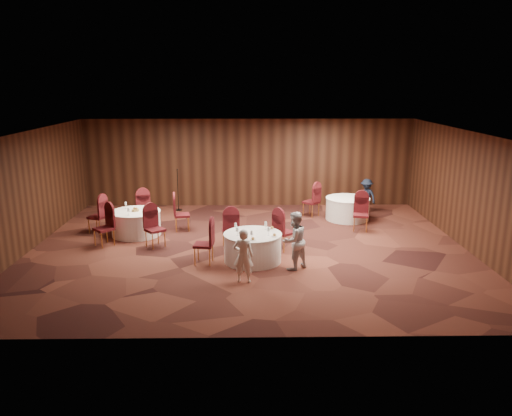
{
  "coord_description": "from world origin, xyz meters",
  "views": [
    {
      "loc": [
        -0.01,
        -13.16,
        4.48
      ],
      "look_at": [
        0.2,
        0.2,
        1.1
      ],
      "focal_mm": 35.0,
      "sensor_mm": 36.0,
      "label": 1
    }
  ],
  "objects_px": {
    "mic_stand": "(178,199)",
    "man_c": "(366,196)",
    "woman_a": "(243,256)",
    "table_right": "(347,208)",
    "table_main": "(253,247)",
    "table_left": "(136,223)",
    "woman_b": "(294,241)"
  },
  "relations": [
    {
      "from": "table_left",
      "to": "woman_a",
      "type": "relative_size",
      "value": 1.16
    },
    {
      "from": "man_c",
      "to": "table_right",
      "type": "bearing_deg",
      "value": -79.48
    },
    {
      "from": "mic_stand",
      "to": "woman_a",
      "type": "distance_m",
      "value": 7.11
    },
    {
      "from": "woman_b",
      "to": "man_c",
      "type": "xyz_separation_m",
      "value": [
        3.05,
        5.47,
        -0.13
      ]
    },
    {
      "from": "table_right",
      "to": "man_c",
      "type": "bearing_deg",
      "value": 47.79
    },
    {
      "from": "woman_a",
      "to": "man_c",
      "type": "distance_m",
      "value": 7.61
    },
    {
      "from": "mic_stand",
      "to": "woman_a",
      "type": "bearing_deg",
      "value": -70.31
    },
    {
      "from": "table_main",
      "to": "table_left",
      "type": "distance_m",
      "value": 4.19
    },
    {
      "from": "table_right",
      "to": "woman_b",
      "type": "height_order",
      "value": "woman_b"
    },
    {
      "from": "table_left",
      "to": "woman_b",
      "type": "bearing_deg",
      "value": -32.73
    },
    {
      "from": "woman_b",
      "to": "woman_a",
      "type": "bearing_deg",
      "value": -3.53
    },
    {
      "from": "table_left",
      "to": "mic_stand",
      "type": "xyz_separation_m",
      "value": [
        0.86,
        2.98,
        0.05
      ]
    },
    {
      "from": "table_right",
      "to": "man_c",
      "type": "relative_size",
      "value": 1.22
    },
    {
      "from": "table_left",
      "to": "mic_stand",
      "type": "height_order",
      "value": "mic_stand"
    },
    {
      "from": "table_right",
      "to": "man_c",
      "type": "distance_m",
      "value": 1.28
    },
    {
      "from": "mic_stand",
      "to": "woman_a",
      "type": "xyz_separation_m",
      "value": [
        2.4,
        -6.69,
        0.21
      ]
    },
    {
      "from": "table_main",
      "to": "mic_stand",
      "type": "xyz_separation_m",
      "value": [
        -2.62,
        5.31,
        0.05
      ]
    },
    {
      "from": "table_main",
      "to": "table_left",
      "type": "relative_size",
      "value": 1.01
    },
    {
      "from": "mic_stand",
      "to": "woman_b",
      "type": "height_order",
      "value": "mic_stand"
    },
    {
      "from": "woman_a",
      "to": "table_right",
      "type": "bearing_deg",
      "value": -115.29
    },
    {
      "from": "table_main",
      "to": "table_left",
      "type": "height_order",
      "value": "same"
    },
    {
      "from": "woman_a",
      "to": "table_left",
      "type": "bearing_deg",
      "value": -41.39
    },
    {
      "from": "table_right",
      "to": "woman_b",
      "type": "bearing_deg",
      "value": -115.9
    },
    {
      "from": "mic_stand",
      "to": "man_c",
      "type": "distance_m",
      "value": 6.69
    },
    {
      "from": "table_right",
      "to": "woman_b",
      "type": "xyz_separation_m",
      "value": [
        -2.2,
        -4.54,
        0.35
      ]
    },
    {
      "from": "table_main",
      "to": "man_c",
      "type": "relative_size",
      "value": 1.25
    },
    {
      "from": "table_left",
      "to": "woman_a",
      "type": "xyz_separation_m",
      "value": [
        3.26,
        -3.72,
        0.26
      ]
    },
    {
      "from": "woman_a",
      "to": "woman_b",
      "type": "bearing_deg",
      "value": -138.8
    },
    {
      "from": "table_right",
      "to": "man_c",
      "type": "height_order",
      "value": "man_c"
    },
    {
      "from": "table_right",
      "to": "woman_a",
      "type": "bearing_deg",
      "value": -122.65
    },
    {
      "from": "table_main",
      "to": "woman_a",
      "type": "height_order",
      "value": "woman_a"
    },
    {
      "from": "woman_b",
      "to": "table_left",
      "type": "bearing_deg",
      "value": -70.09
    }
  ]
}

